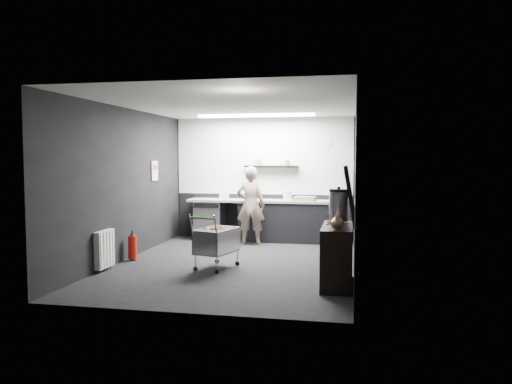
# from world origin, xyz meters

# --- Properties ---
(floor) EXTENTS (5.50, 5.50, 0.00)m
(floor) POSITION_xyz_m (0.00, 0.00, 0.00)
(floor) COLOR black
(floor) RESTS_ON ground
(ceiling) EXTENTS (5.50, 5.50, 0.00)m
(ceiling) POSITION_xyz_m (0.00, 0.00, 2.70)
(ceiling) COLOR silver
(ceiling) RESTS_ON wall_back
(wall_back) EXTENTS (5.50, 0.00, 5.50)m
(wall_back) POSITION_xyz_m (0.00, 2.75, 1.35)
(wall_back) COLOR black
(wall_back) RESTS_ON floor
(wall_front) EXTENTS (5.50, 0.00, 5.50)m
(wall_front) POSITION_xyz_m (0.00, -2.75, 1.35)
(wall_front) COLOR black
(wall_front) RESTS_ON floor
(wall_left) EXTENTS (0.00, 5.50, 5.50)m
(wall_left) POSITION_xyz_m (-2.00, 0.00, 1.35)
(wall_left) COLOR black
(wall_left) RESTS_ON floor
(wall_right) EXTENTS (0.00, 5.50, 5.50)m
(wall_right) POSITION_xyz_m (2.00, 0.00, 1.35)
(wall_right) COLOR black
(wall_right) RESTS_ON floor
(kitchen_wall_panel) EXTENTS (3.95, 0.02, 1.70)m
(kitchen_wall_panel) POSITION_xyz_m (0.00, 2.73, 1.85)
(kitchen_wall_panel) COLOR silver
(kitchen_wall_panel) RESTS_ON wall_back
(dado_panel) EXTENTS (3.95, 0.02, 1.00)m
(dado_panel) POSITION_xyz_m (0.00, 2.73, 0.50)
(dado_panel) COLOR black
(dado_panel) RESTS_ON wall_back
(floating_shelf) EXTENTS (1.20, 0.22, 0.04)m
(floating_shelf) POSITION_xyz_m (0.20, 2.62, 1.62)
(floating_shelf) COLOR black
(floating_shelf) RESTS_ON wall_back
(wall_clock) EXTENTS (0.20, 0.03, 0.20)m
(wall_clock) POSITION_xyz_m (1.40, 2.72, 2.15)
(wall_clock) COLOR white
(wall_clock) RESTS_ON wall_back
(poster) EXTENTS (0.02, 0.30, 0.40)m
(poster) POSITION_xyz_m (-1.98, 1.30, 1.55)
(poster) COLOR silver
(poster) RESTS_ON wall_left
(poster_red_band) EXTENTS (0.02, 0.22, 0.10)m
(poster_red_band) POSITION_xyz_m (-1.98, 1.30, 1.62)
(poster_red_band) COLOR red
(poster_red_band) RESTS_ON poster
(radiator) EXTENTS (0.10, 0.50, 0.60)m
(radiator) POSITION_xyz_m (-1.94, -0.90, 0.35)
(radiator) COLOR white
(radiator) RESTS_ON wall_left
(ceiling_strip) EXTENTS (2.40, 0.20, 0.04)m
(ceiling_strip) POSITION_xyz_m (0.00, 1.85, 2.67)
(ceiling_strip) COLOR white
(ceiling_strip) RESTS_ON ceiling
(prep_counter) EXTENTS (3.20, 0.61, 0.90)m
(prep_counter) POSITION_xyz_m (0.14, 2.42, 0.46)
(prep_counter) COLOR black
(prep_counter) RESTS_ON floor
(person) EXTENTS (0.62, 0.43, 1.64)m
(person) POSITION_xyz_m (-0.13, 1.97, 0.82)
(person) COLOR beige
(person) RESTS_ON floor
(shopping_cart) EXTENTS (0.68, 0.94, 0.89)m
(shopping_cart) POSITION_xyz_m (-0.22, -0.38, 0.42)
(shopping_cart) COLOR silver
(shopping_cart) RESTS_ON floor
(sideboard) EXTENTS (0.49, 1.14, 1.71)m
(sideboard) POSITION_xyz_m (1.78, -1.09, 0.55)
(sideboard) COLOR black
(sideboard) RESTS_ON floor
(fire_extinguisher) EXTENTS (0.15, 0.15, 0.50)m
(fire_extinguisher) POSITION_xyz_m (-1.85, -0.06, 0.24)
(fire_extinguisher) COLOR #B8140C
(fire_extinguisher) RESTS_ON floor
(cardboard_box) EXTENTS (0.47, 0.38, 0.09)m
(cardboard_box) POSITION_xyz_m (0.97, 2.37, 0.94)
(cardboard_box) COLOR olive
(cardboard_box) RESTS_ON prep_counter
(pink_tub) EXTENTS (0.19, 0.19, 0.19)m
(pink_tub) POSITION_xyz_m (0.59, 2.42, 1.00)
(pink_tub) COLOR white
(pink_tub) RESTS_ON prep_counter
(white_container) EXTENTS (0.20, 0.16, 0.17)m
(white_container) POSITION_xyz_m (-0.81, 2.37, 0.98)
(white_container) COLOR white
(white_container) RESTS_ON prep_counter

